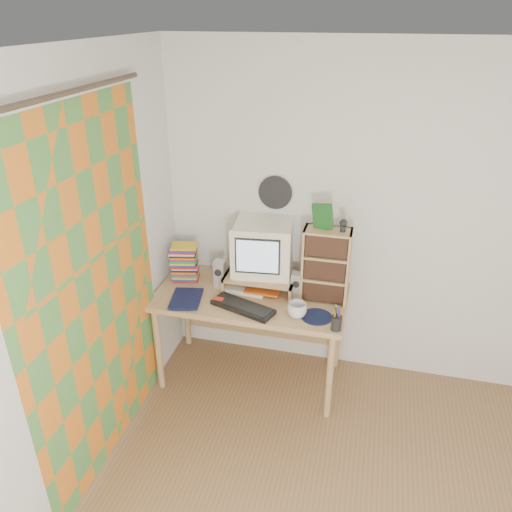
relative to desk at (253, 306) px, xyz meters
The scene contains 21 objects.
ceiling 2.59m from the desk, 54.49° to the right, with size 3.50×3.50×0.00m, color white.
back_wall 1.25m from the desk, 16.59° to the left, with size 3.50×3.50×0.00m, color silver.
left_wall 1.73m from the desk, 116.51° to the right, with size 3.50×3.50×0.00m, color silver.
curtain 1.29m from the desk, 125.22° to the right, with size 2.20×2.20×0.00m, color orange.
wall_disc 0.87m from the desk, 70.78° to the left, with size 0.25×0.25×0.02m, color black.
desk is the anchor object (origin of this frame).
monitor_riser 0.24m from the desk, 36.34° to the left, with size 0.52×0.30×0.12m.
crt_monitor 0.46m from the desk, 57.83° to the left, with size 0.41×0.41×0.39m, color white.
speaker_left 0.35m from the desk, behind, with size 0.08×0.08×0.21m, color #BBBBC0.
speaker_right 0.41m from the desk, ahead, with size 0.07×0.07×0.20m, color #BBBBC0.
keyboard 0.30m from the desk, 90.87° to the right, with size 0.46×0.15×0.03m, color black.
dvd_stack 0.62m from the desk, behind, with size 0.19×0.14×0.28m, color brown, non-canonical shape.
cd_rack 0.67m from the desk, ahead, with size 0.33×0.17×0.54m, color tan.
mug 0.50m from the desk, 34.88° to the right, with size 0.13×0.13×0.11m, color silver.
diary 0.62m from the desk, 153.28° to the right, with size 0.26×0.19×0.05m, color #0F153A.
mousepad 0.58m from the desk, 24.90° to the right, with size 0.22×0.22×0.00m, color black.
pen_cup 0.77m from the desk, 28.34° to the right, with size 0.07×0.07×0.14m, color black, non-canonical shape.
papers 0.15m from the desk, 75.32° to the left, with size 0.29×0.21×0.04m, color white, non-canonical shape.
red_box 0.34m from the desk, 130.39° to the right, with size 0.07×0.05×0.04m, color red.
game_box 0.91m from the desk, ahead, with size 0.14×0.03×0.17m, color #17521C.
webcam 0.96m from the desk, ahead, with size 0.05×0.05×0.09m, color black, non-canonical shape.
Camera 1 is at (-0.23, -1.67, 2.64)m, focal length 35.00 mm.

